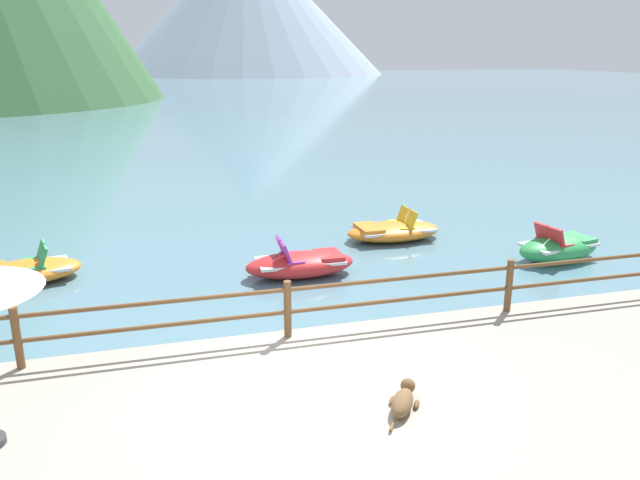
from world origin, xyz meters
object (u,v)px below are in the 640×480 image
object	(u,v)px
dog_resting	(403,400)
pedal_boat_1	(393,231)
pedal_boat_2	(26,271)
pedal_boat_0	(301,264)
pedal_boat_3	(559,247)

from	to	relation	value
dog_resting	pedal_boat_1	world-z (taller)	pedal_boat_1
dog_resting	pedal_boat_1	distance (m)	8.91
pedal_boat_1	pedal_boat_2	xyz separation A→B (m)	(-8.84, -0.87, -0.00)
pedal_boat_0	pedal_boat_2	world-z (taller)	pedal_boat_0
pedal_boat_0	dog_resting	bearing A→B (deg)	-91.41
pedal_boat_1	pedal_boat_2	bearing A→B (deg)	-174.35
pedal_boat_3	dog_resting	bearing A→B (deg)	-138.10
pedal_boat_0	pedal_boat_3	distance (m)	6.24
pedal_boat_1	pedal_boat_3	bearing A→B (deg)	-39.11
dog_resting	pedal_boat_0	world-z (taller)	pedal_boat_0
pedal_boat_2	dog_resting	bearing A→B (deg)	-52.70
dog_resting	pedal_boat_0	distance (m)	6.26
dog_resting	pedal_boat_1	bearing A→B (deg)	69.15
pedal_boat_0	pedal_boat_2	bearing A→B (deg)	168.41
dog_resting	pedal_boat_3	distance (m)	8.56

